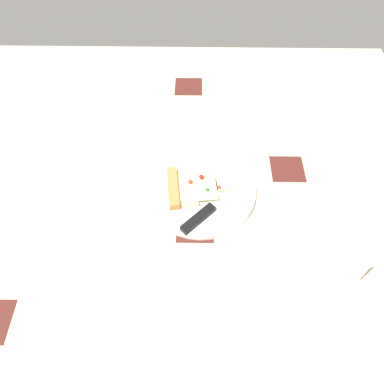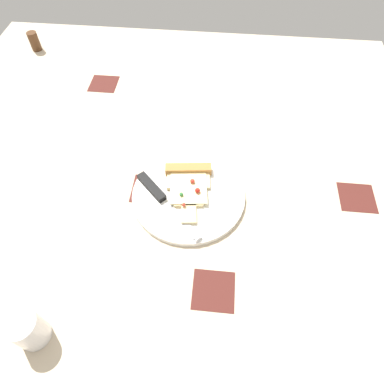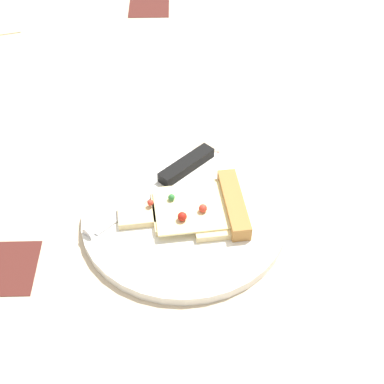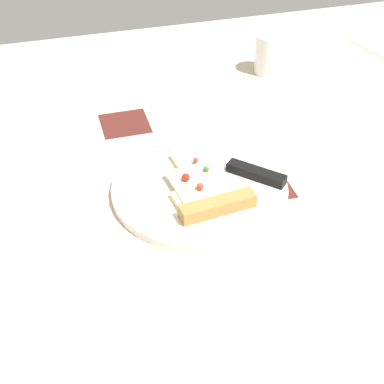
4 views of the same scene
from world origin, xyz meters
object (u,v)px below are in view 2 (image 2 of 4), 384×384
at_px(knife, 162,199).
at_px(pizza_slice, 189,183).
at_px(drinking_glass, 28,330).
at_px(pepper_shaker, 34,41).
at_px(plate, 189,195).

bearing_deg(knife, pizza_slice, 177.26).
relative_size(knife, drinking_glass, 2.16).
relative_size(pizza_slice, knife, 0.97).
relative_size(drinking_glass, pepper_shaker, 1.32).
bearing_deg(plate, drinking_glass, -36.00).
relative_size(plate, pepper_shaker, 4.37).
bearing_deg(pizza_slice, pepper_shaker, -49.52).
height_order(plate, pepper_shaker, pepper_shaker).
distance_m(drinking_glass, pepper_shaker, 1.04).
bearing_deg(pepper_shaker, knife, 41.62).
xyz_separation_m(drinking_glass, pepper_shaker, (-0.97, -0.37, -0.01)).
height_order(drinking_glass, pepper_shaker, drinking_glass).
bearing_deg(pepper_shaker, drinking_glass, 20.60).
relative_size(plate, drinking_glass, 3.31).
bearing_deg(plate, pizza_slice, -173.84).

